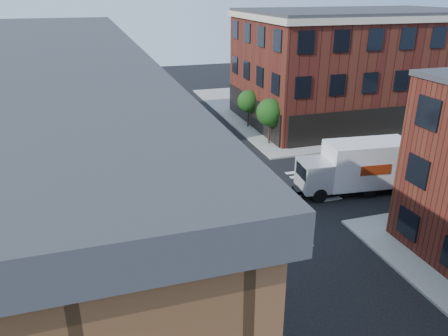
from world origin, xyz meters
TOP-DOWN VIEW (x-y plane):
  - ground at (0.00, 0.00)m, footprint 120.00×120.00m
  - sidewalk_ne at (21.00, 21.00)m, footprint 30.00×30.00m
  - building_ne at (20.50, 16.00)m, footprint 25.00×16.00m
  - tree_near at (7.56, 9.98)m, footprint 2.69×2.69m
  - tree_far at (7.56, 15.98)m, footprint 2.43×2.43m
  - signal_pole at (-6.72, -6.68)m, footprint 1.29×1.24m
  - box_truck at (9.53, -2.04)m, footprint 8.91×3.47m
  - traffic_cone at (-5.70, -5.70)m, footprint 0.43×0.43m

SIDE VIEW (x-z plane):
  - ground at x=0.00m, z-range 0.00..0.00m
  - sidewalk_ne at x=21.00m, z-range 0.00..0.15m
  - traffic_cone at x=-5.70m, z-range -0.01..0.69m
  - box_truck at x=9.53m, z-range 0.08..4.03m
  - signal_pole at x=-6.72m, z-range 0.56..5.16m
  - tree_far at x=7.56m, z-range 0.84..4.91m
  - tree_near at x=7.56m, z-range 0.91..5.41m
  - building_ne at x=20.50m, z-range 0.00..12.00m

